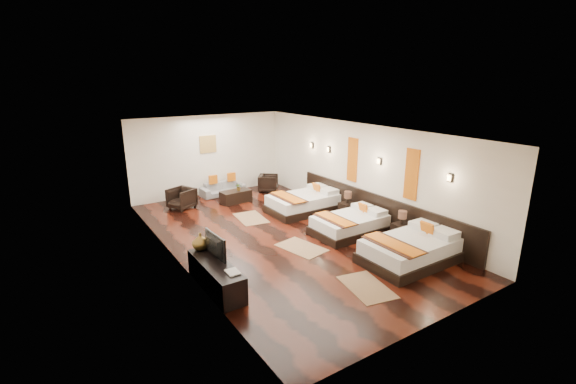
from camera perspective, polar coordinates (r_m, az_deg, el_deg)
floor at (r=10.61m, az=-1.18°, el=-6.28°), size 5.50×9.50×0.01m
ceiling at (r=9.88m, az=-1.28°, el=8.90°), size 5.50×9.50×0.01m
back_wall at (r=14.31m, az=-11.36°, el=5.19°), size 5.50×0.01×2.80m
left_wall at (r=9.07m, az=-16.16°, el=-1.48°), size 0.01×9.50×2.80m
right_wall at (r=11.79m, az=10.21°, el=2.93°), size 0.01×9.50×2.80m
headboard_panel at (r=11.47m, az=12.55°, el=-2.52°), size 0.08×6.60×0.90m
bed_near at (r=9.51m, az=17.28°, el=-7.89°), size 2.23×1.40×0.85m
bed_mid at (r=10.82m, az=8.96°, el=-4.55°), size 1.99×1.25×0.76m
bed_far at (r=12.40m, az=2.33°, el=-1.51°), size 2.18×1.37×0.83m
nightstand_a at (r=10.61m, az=15.94°, el=-5.29°), size 0.40×0.40×0.80m
nightstand_b at (r=11.97m, az=8.51°, el=-2.34°), size 0.41×0.41×0.81m
jute_mat_near at (r=8.33m, az=11.21°, el=-13.23°), size 0.97×1.32×0.01m
jute_mat_mid at (r=9.89m, az=1.94°, el=-7.99°), size 0.97×1.33×0.01m
jute_mat_far at (r=11.92m, az=-5.36°, el=-3.74°), size 0.89×1.28×0.01m
tv_console at (r=8.14m, az=-10.31°, el=-11.74°), size 0.50×1.80×0.55m
tv at (r=8.17m, az=-10.93°, el=-7.64°), size 0.16×0.86×0.49m
book at (r=7.56m, az=-8.75°, el=-11.51°), size 0.23×0.31×0.03m
figurine at (r=8.59m, az=-12.47°, el=-6.92°), size 0.41×0.41×0.37m
sofa at (r=14.33m, az=-9.34°, el=0.50°), size 1.61×0.69×0.46m
armchair_left at (r=13.09m, az=-15.03°, el=-0.89°), size 0.96×0.95×0.67m
armchair_right at (r=14.57m, az=-2.85°, el=1.29°), size 0.95×0.94×0.62m
coffee_table at (r=13.42m, az=-7.50°, el=-0.64°), size 1.03×0.57×0.40m
table_plant at (r=13.35m, az=-7.08°, el=0.75°), size 0.27×0.25×0.25m
orange_panel_a at (r=10.45m, az=17.31°, el=2.43°), size 0.04×0.40×1.30m
orange_panel_b at (r=11.93m, az=9.23°, el=4.60°), size 0.04×0.40×1.30m
sconce_near at (r=9.75m, az=22.21°, el=1.91°), size 0.07×0.12×0.18m
sconce_mid at (r=11.11m, az=12.97°, el=4.34°), size 0.07×0.12×0.18m
sconce_far at (r=12.70m, az=5.84°, el=6.12°), size 0.07×0.12×0.18m
sconce_lounge at (r=13.41m, az=3.43°, el=6.70°), size 0.07×0.12×0.18m
gold_artwork at (r=14.22m, az=-11.42°, el=6.76°), size 0.60×0.04×0.60m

